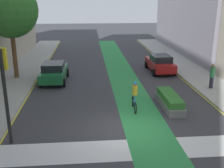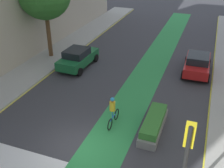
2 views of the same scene
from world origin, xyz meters
name	(u,v)px [view 2 (image 2 of 2)]	position (x,y,z in m)	size (l,w,h in m)	color
ground_plane	(80,148)	(0.00, 0.00, 0.00)	(120.00, 120.00, 0.00)	#38383D
bike_lane_paint	(101,153)	(1.15, 0.00, 0.00)	(2.40, 60.00, 0.01)	#2D8C47
traffic_signal_near_right	(187,151)	(5.14, -1.53, 2.72)	(0.35, 0.52, 3.86)	black
car_green_left_far	(78,58)	(-4.51, 8.84, 0.80)	(2.12, 4.25, 1.57)	#196033
car_red_right_far	(197,63)	(4.70, 11.03, 0.80)	(2.10, 4.24, 1.57)	#A51919
cyclist_in_lane	(113,111)	(0.90, 2.38, 0.97)	(0.32, 1.73, 1.86)	black
median_planter	(154,124)	(3.15, 2.72, 0.40)	(0.97, 3.42, 0.85)	slate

